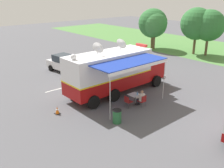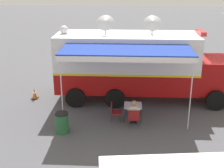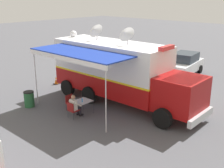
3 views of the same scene
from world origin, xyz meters
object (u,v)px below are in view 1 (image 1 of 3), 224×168
object	(u,v)px
water_bottle	(137,93)
folding_chair_beside_table	(128,101)
command_truck	(116,70)
traffic_cone	(57,110)
seated_responder	(141,98)
trash_bin	(117,116)
folding_chair_at_table	(143,100)
folding_table	(135,95)
car_behind_truck	(65,63)

from	to	relation	value
water_bottle	folding_chair_beside_table	size ratio (longest dim) A/B	0.26
command_truck	water_bottle	xyz separation A→B (m)	(2.70, -0.23, -1.11)
traffic_cone	seated_responder	bearing A→B (deg)	62.87
command_truck	traffic_cone	distance (m)	5.92
trash_bin	folding_chair_beside_table	bearing A→B (deg)	120.96
folding_chair_at_table	command_truck	bearing A→B (deg)	174.91
folding_chair_beside_table	folding_table	bearing A→B (deg)	101.82
command_truck	seated_responder	world-z (taller)	command_truck
folding_chair_at_table	folding_chair_beside_table	xyz separation A→B (m)	(-0.62, -0.90, 0.00)
trash_bin	folding_chair_at_table	bearing A→B (deg)	102.15
folding_table	trash_bin	world-z (taller)	trash_bin
traffic_cone	folding_table	bearing A→B (deg)	68.09
folding_chair_beside_table	water_bottle	bearing A→B (deg)	90.84
folding_table	trash_bin	bearing A→B (deg)	-63.98
folding_table	car_behind_truck	world-z (taller)	car_behind_truck
folding_chair_beside_table	trash_bin	size ratio (longest dim) A/B	0.96
folding_table	seated_responder	distance (m)	0.61
seated_responder	folding_chair_beside_table	bearing A→B (deg)	-115.73
folding_chair_beside_table	traffic_cone	size ratio (longest dim) A/B	1.50
folding_table	folding_chair_at_table	distance (m)	0.82
water_bottle	folding_chair_at_table	bearing A→B (deg)	-5.93
water_bottle	seated_responder	bearing A→B (deg)	-8.92
command_truck	folding_chair_at_table	bearing A→B (deg)	-5.09
car_behind_truck	folding_table	bearing A→B (deg)	-0.74
water_bottle	folding_chair_at_table	size ratio (longest dim) A/B	0.26
command_truck	traffic_cone	size ratio (longest dim) A/B	16.45
folding_chair_at_table	traffic_cone	size ratio (longest dim) A/B	1.50
folding_table	folding_chair_beside_table	bearing A→B (deg)	-78.18
trash_bin	water_bottle	bearing A→B (deg)	112.61
command_truck	water_bottle	distance (m)	2.93
trash_bin	traffic_cone	world-z (taller)	trash_bin
command_truck	folding_table	world-z (taller)	command_truck
folding_chair_at_table	folding_table	bearing A→B (deg)	-176.22
command_truck	folding_chair_at_table	distance (m)	3.64
trash_bin	car_behind_truck	world-z (taller)	car_behind_truck
water_bottle	folding_chair_at_table	distance (m)	0.72
water_bottle	folding_chair_at_table	world-z (taller)	water_bottle
folding_chair_at_table	car_behind_truck	distance (m)	11.34
folding_table	water_bottle	size ratio (longest dim) A/B	3.65
folding_chair_beside_table	car_behind_truck	size ratio (longest dim) A/B	0.20
folding_chair_at_table	seated_responder	bearing A→B (deg)	-178.77
folding_table	folding_chair_at_table	xyz separation A→B (m)	(0.80, 0.05, -0.16)
seated_responder	car_behind_truck	size ratio (longest dim) A/B	0.28
seated_responder	folding_chair_at_table	bearing A→B (deg)	1.23
folding_table	folding_chair_beside_table	xyz separation A→B (m)	(0.18, -0.85, -0.16)
folding_chair_beside_table	car_behind_truck	xyz separation A→B (m)	(-10.72, 0.99, 0.37)
folding_chair_at_table	traffic_cone	xyz separation A→B (m)	(-2.94, -5.37, -0.23)
traffic_cone	car_behind_truck	size ratio (longest dim) A/B	0.13
folding_table	seated_responder	world-z (taller)	seated_responder
command_truck	folding_chair_beside_table	xyz separation A→B (m)	(2.72, -1.20, -1.43)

